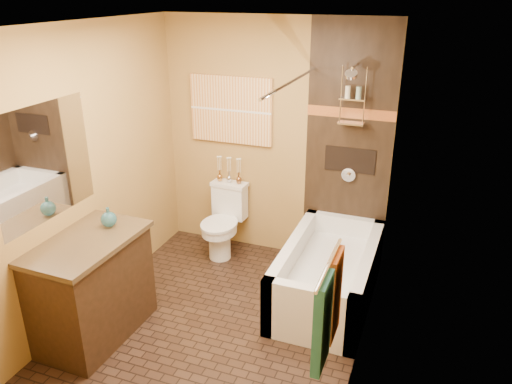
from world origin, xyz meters
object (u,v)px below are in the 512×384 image
at_px(sunset_painting, 231,110).
at_px(vanity, 91,288).
at_px(bathtub, 328,278).
at_px(toilet, 224,221).

height_order(sunset_painting, vanity, sunset_painting).
bearing_deg(vanity, bathtub, 35.95).
relative_size(sunset_painting, bathtub, 0.60).
bearing_deg(bathtub, vanity, -145.52).
distance_m(bathtub, toilet, 1.36).
bearing_deg(sunset_painting, toilet, -90.00).
xyz_separation_m(sunset_painting, toilet, (0.00, -0.26, -1.16)).
relative_size(sunset_painting, toilet, 1.17).
relative_size(sunset_painting, vanity, 0.88).
height_order(sunset_painting, bathtub, sunset_painting).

